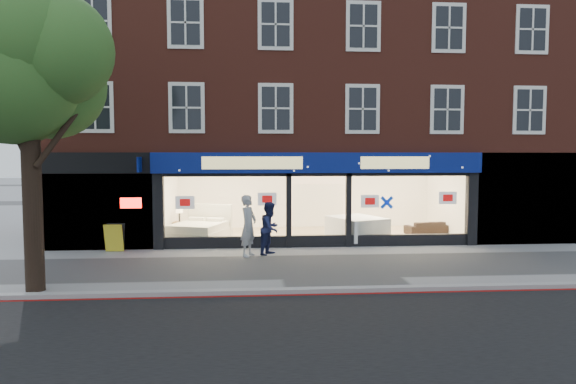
{
  "coord_description": "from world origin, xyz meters",
  "views": [
    {
      "loc": [
        -2.43,
        -14.61,
        3.21
      ],
      "look_at": [
        -1.12,
        2.5,
        1.98
      ],
      "focal_mm": 32.0,
      "sensor_mm": 36.0,
      "label": 1
    }
  ],
  "objects": [
    {
      "name": "showroom_floor",
      "position": [
        0.0,
        5.25,
        0.05
      ],
      "size": [
        11.0,
        4.5,
        0.1
      ],
      "primitive_type": "cube",
      "color": "tan",
      "rests_on": "ground"
    },
    {
      "name": "building",
      "position": [
        -0.02,
        6.93,
        6.67
      ],
      "size": [
        19.0,
        8.26,
        10.3
      ],
      "color": "maroon",
      "rests_on": "ground"
    },
    {
      "name": "mattress_stack",
      "position": [
        1.6,
        4.18,
        0.5
      ],
      "size": [
        2.26,
        2.48,
        0.8
      ],
      "rotation": [
        0.0,
        0.0,
        0.4
      ],
      "color": "white",
      "rests_on": "showroom_floor"
    },
    {
      "name": "kerb_stone",
      "position": [
        0.0,
        -2.9,
        0.06
      ],
      "size": [
        60.0,
        0.25,
        0.12
      ],
      "primitive_type": "cube",
      "color": "gray",
      "rests_on": "ground"
    },
    {
      "name": "kerb_line",
      "position": [
        0.0,
        -3.1,
        0.01
      ],
      "size": [
        60.0,
        0.1,
        0.01
      ],
      "primitive_type": "cube",
      "color": "#8C0A07",
      "rests_on": "ground"
    },
    {
      "name": "pedestrian_grey",
      "position": [
        -2.45,
        1.62,
        0.97
      ],
      "size": [
        0.74,
        0.84,
        1.95
      ],
      "primitive_type": "imported",
      "rotation": [
        0.0,
        0.0,
        1.11
      ],
      "color": "#9C9FA3",
      "rests_on": "ground"
    },
    {
      "name": "sofa",
      "position": [
        4.6,
        5.07,
        0.35
      ],
      "size": [
        1.78,
        0.96,
        0.49
      ],
      "primitive_type": "imported",
      "rotation": [
        0.0,
        0.0,
        3.32
      ],
      "color": "black",
      "rests_on": "showroom_floor"
    },
    {
      "name": "street_tree",
      "position": [
        -7.57,
        -2.2,
        4.94
      ],
      "size": [
        4.0,
        3.2,
        6.6
      ],
      "color": "black",
      "rests_on": "ground"
    },
    {
      "name": "pedestrian_blue",
      "position": [
        -1.75,
        1.79,
        0.85
      ],
      "size": [
        0.98,
        1.04,
        1.71
      ],
      "primitive_type": "imported",
      "rotation": [
        0.0,
        0.0,
        1.04
      ],
      "color": "#192048",
      "rests_on": "ground"
    },
    {
      "name": "ground",
      "position": [
        0.0,
        0.0,
        0.0
      ],
      "size": [
        120.0,
        120.0,
        0.0
      ],
      "primitive_type": "plane",
      "color": "gray",
      "rests_on": "ground"
    },
    {
      "name": "a_board",
      "position": [
        -6.9,
        2.7,
        0.47
      ],
      "size": [
        0.63,
        0.43,
        0.94
      ],
      "primitive_type": "cube",
      "rotation": [
        0.0,
        0.0,
        -0.06
      ],
      "color": "gold",
      "rests_on": "ground"
    },
    {
      "name": "bedside_table",
      "position": [
        -5.1,
        5.26,
        0.38
      ],
      "size": [
        0.52,
        0.52,
        0.55
      ],
      "primitive_type": "cube",
      "rotation": [
        0.0,
        0.0,
        -0.18
      ],
      "color": "brown",
      "rests_on": "showroom_floor"
    },
    {
      "name": "display_bed",
      "position": [
        -4.25,
        4.45,
        0.44
      ],
      "size": [
        2.39,
        2.62,
        1.22
      ],
      "rotation": [
        0.0,
        0.0,
        -0.34
      ],
      "color": "silver",
      "rests_on": "showroom_floor"
    }
  ]
}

